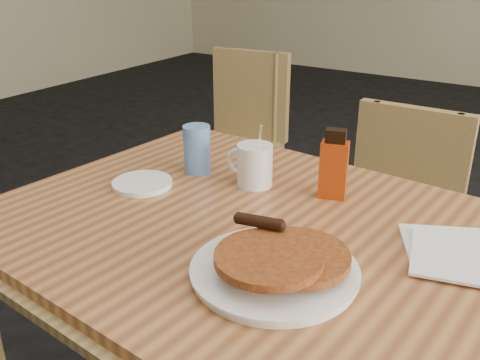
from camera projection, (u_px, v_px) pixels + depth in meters
name	position (u px, v px, depth m)	size (l,w,h in m)	color
main_table	(284.00, 251.00, 1.09)	(1.38, 1.00, 0.75)	#AC6E3D
chair_main_far	(397.00, 212.00, 1.75)	(0.37, 0.38, 0.82)	#9E844A
chair_wall_extra	(240.00, 127.00, 2.53)	(0.42, 0.42, 0.85)	#9E844A
pancake_plate	(275.00, 264.00, 0.93)	(0.30, 0.30, 0.09)	white
coffee_mug	(254.00, 164.00, 1.29)	(0.12, 0.09, 0.16)	white
syrup_bottle	(334.00, 166.00, 1.21)	(0.07, 0.06, 0.16)	maroon
napkin_stack	(457.00, 253.00, 1.00)	(0.25, 0.26, 0.01)	white
blue_tumbler	(197.00, 149.00, 1.36)	(0.07, 0.07, 0.12)	#5A86D4
side_saucer	(142.00, 183.00, 1.30)	(0.15, 0.15, 0.01)	white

